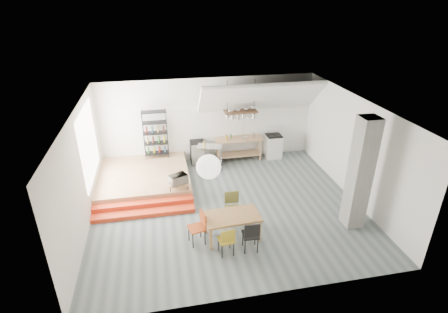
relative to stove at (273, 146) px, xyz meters
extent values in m
plane|color=#545F61|center=(-2.50, -3.16, -0.48)|extent=(8.00, 8.00, 0.00)
cube|color=silver|center=(-2.50, 0.34, 1.12)|extent=(8.00, 0.04, 3.20)
cube|color=silver|center=(-6.50, -3.16, 1.12)|extent=(0.04, 7.00, 3.20)
cube|color=silver|center=(1.50, -3.16, 1.12)|extent=(0.04, 7.00, 3.20)
cube|color=white|center=(-2.50, -3.16, 2.72)|extent=(8.00, 7.00, 0.02)
cube|color=white|center=(-0.70, -0.26, 2.07)|extent=(4.40, 1.44, 1.32)
cube|color=white|center=(-6.48, -1.66, 1.32)|extent=(0.02, 2.50, 2.20)
cube|color=#9B714D|center=(-5.00, -1.16, -0.28)|extent=(3.00, 3.00, 0.40)
cube|color=red|center=(-5.00, -3.11, -0.41)|extent=(3.00, 0.35, 0.13)
cube|color=red|center=(-5.00, -2.76, -0.35)|extent=(3.00, 0.35, 0.27)
cube|color=gray|center=(0.80, -4.66, 1.12)|extent=(0.50, 0.50, 3.20)
cube|color=#9B714D|center=(-1.40, -0.01, 0.40)|extent=(1.80, 0.60, 0.06)
cube|color=#9B714D|center=(-1.40, -0.01, -0.23)|extent=(1.70, 0.55, 0.04)
cube|color=#9B714D|center=(-0.58, 0.21, -0.05)|extent=(0.06, 0.06, 0.86)
cube|color=#9B714D|center=(-2.22, 0.21, -0.05)|extent=(0.06, 0.06, 0.86)
cube|color=#9B714D|center=(-0.58, -0.23, -0.05)|extent=(0.06, 0.06, 0.86)
cube|color=#9B714D|center=(-2.22, -0.23, -0.05)|extent=(0.06, 0.06, 0.86)
cube|color=white|center=(0.00, -0.01, -0.03)|extent=(0.60, 0.60, 0.90)
cube|color=black|center=(0.00, -0.01, 0.44)|extent=(0.58, 0.58, 0.03)
cube|color=white|center=(0.00, 0.27, 0.57)|extent=(0.60, 0.05, 0.25)
cylinder|color=black|center=(0.14, 0.13, 0.46)|extent=(0.18, 0.18, 0.02)
cylinder|color=black|center=(-0.14, 0.13, 0.46)|extent=(0.18, 0.18, 0.02)
cylinder|color=black|center=(0.14, -0.15, 0.46)|extent=(0.18, 0.18, 0.02)
cylinder|color=black|center=(-0.14, -0.15, 0.46)|extent=(0.18, 0.18, 0.02)
cube|color=#442E1B|center=(-1.40, -0.21, 1.57)|extent=(1.20, 0.50, 0.05)
cylinder|color=black|center=(-1.90, -0.21, 2.14)|extent=(0.02, 0.02, 1.15)
cylinder|color=black|center=(-0.90, -0.21, 2.14)|extent=(0.02, 0.02, 1.15)
cylinder|color=silver|center=(-1.90, -0.26, 1.43)|extent=(0.16, 0.16, 0.12)
cylinder|color=silver|center=(-1.70, -0.26, 1.41)|extent=(0.20, 0.20, 0.16)
cylinder|color=silver|center=(-1.50, -0.26, 1.39)|extent=(0.16, 0.16, 0.20)
cylinder|color=silver|center=(-1.30, -0.26, 1.43)|extent=(0.20, 0.20, 0.12)
cylinder|color=silver|center=(-1.10, -0.26, 1.41)|extent=(0.16, 0.16, 0.16)
cylinder|color=silver|center=(-0.90, -0.26, 1.39)|extent=(0.20, 0.20, 0.20)
cylinder|color=black|center=(-4.08, 0.22, 0.82)|extent=(0.02, 0.02, 1.80)
cylinder|color=black|center=(-4.92, 0.22, 0.82)|extent=(0.02, 0.02, 1.80)
cylinder|color=black|center=(-4.08, -0.14, 0.82)|extent=(0.02, 0.02, 1.80)
cylinder|color=black|center=(-4.92, -0.14, 0.82)|extent=(0.02, 0.02, 1.80)
cube|color=black|center=(-4.50, 0.04, 0.07)|extent=(0.88, 0.38, 0.02)
cube|color=black|center=(-4.50, 0.04, 0.47)|extent=(0.88, 0.38, 0.02)
cube|color=black|center=(-4.50, 0.04, 0.87)|extent=(0.88, 0.38, 0.02)
cube|color=black|center=(-4.50, 0.04, 1.27)|extent=(0.88, 0.38, 0.02)
cube|color=black|center=(-4.50, 0.04, 1.67)|extent=(0.88, 0.38, 0.03)
cylinder|color=#34712D|center=(-4.50, 0.04, 0.21)|extent=(0.07, 0.07, 0.24)
cylinder|color=#A7AA1C|center=(-4.50, 0.04, 0.61)|extent=(0.07, 0.07, 0.24)
cylinder|color=maroon|center=(-4.50, 0.04, 1.01)|extent=(0.07, 0.07, 0.24)
cube|color=#9B714D|center=(-3.90, -2.41, 0.07)|extent=(0.60, 0.40, 0.03)
cylinder|color=black|center=(-3.63, -2.24, -0.01)|extent=(0.02, 0.02, 0.13)
cylinder|color=black|center=(-4.17, -2.24, -0.01)|extent=(0.02, 0.02, 0.13)
cylinder|color=black|center=(-3.63, -2.58, -0.01)|extent=(0.02, 0.02, 0.13)
cylinder|color=black|center=(-4.17, -2.58, -0.01)|extent=(0.02, 0.02, 0.13)
sphere|color=white|center=(-3.26, -4.62, 1.72)|extent=(0.60, 0.60, 0.60)
cube|color=brown|center=(-2.66, -4.59, 0.18)|extent=(1.49, 0.90, 0.05)
cube|color=brown|center=(-2.03, -4.21, -0.16)|extent=(0.07, 0.07, 0.63)
cube|color=brown|center=(-3.34, -4.28, -0.16)|extent=(0.07, 0.07, 0.63)
cube|color=brown|center=(-1.99, -4.90, -0.16)|extent=(0.07, 0.07, 0.63)
cube|color=brown|center=(-3.30, -4.97, -0.16)|extent=(0.07, 0.07, 0.63)
cube|color=#9E831B|center=(-2.95, -5.20, -0.06)|extent=(0.41, 0.41, 0.04)
cube|color=#9E831B|center=(-2.93, -5.36, 0.18)|extent=(0.36, 0.08, 0.33)
cylinder|color=black|center=(-3.08, -5.36, -0.27)|extent=(0.03, 0.03, 0.41)
cylinder|color=black|center=(-2.78, -5.33, -0.27)|extent=(0.03, 0.03, 0.41)
cylinder|color=black|center=(-3.11, -5.06, -0.27)|extent=(0.03, 0.03, 0.41)
cylinder|color=black|center=(-2.82, -5.03, -0.27)|extent=(0.03, 0.03, 0.41)
cube|color=black|center=(-2.32, -5.16, -0.02)|extent=(0.43, 0.43, 0.04)
cube|color=black|center=(-2.33, -5.34, 0.23)|extent=(0.39, 0.07, 0.35)
cylinder|color=black|center=(-2.49, -5.31, -0.26)|extent=(0.03, 0.03, 0.45)
cylinder|color=black|center=(-2.17, -5.33, -0.26)|extent=(0.03, 0.03, 0.45)
cylinder|color=black|center=(-2.47, -4.99, -0.26)|extent=(0.03, 0.03, 0.45)
cylinder|color=black|center=(-2.14, -5.01, -0.26)|extent=(0.03, 0.03, 0.45)
cube|color=brown|center=(-2.52, -3.99, 0.00)|extent=(0.45, 0.45, 0.04)
cube|color=brown|center=(-2.51, -3.80, 0.27)|extent=(0.41, 0.06, 0.37)
cylinder|color=black|center=(-2.34, -3.83, -0.25)|extent=(0.03, 0.03, 0.47)
cylinder|color=black|center=(-2.68, -3.81, -0.25)|extent=(0.03, 0.03, 0.47)
cylinder|color=black|center=(-2.35, -4.17, -0.25)|extent=(0.03, 0.03, 0.47)
cylinder|color=black|center=(-2.70, -4.15, -0.25)|extent=(0.03, 0.03, 0.47)
cube|color=#B34719|center=(-3.62, -4.64, -0.01)|extent=(0.49, 0.49, 0.04)
cube|color=#B34719|center=(-3.43, -4.60, 0.24)|extent=(0.13, 0.39, 0.36)
cylinder|color=black|center=(-3.42, -4.77, -0.25)|extent=(0.03, 0.03, 0.46)
cylinder|color=black|center=(-3.49, -4.44, -0.25)|extent=(0.03, 0.03, 0.46)
cylinder|color=black|center=(-3.74, -4.84, -0.25)|extent=(0.03, 0.03, 0.46)
cylinder|color=black|center=(-3.81, -4.52, -0.25)|extent=(0.03, 0.03, 0.46)
cube|color=silver|center=(-2.60, -0.46, 0.39)|extent=(0.99, 0.73, 0.04)
cube|color=silver|center=(-2.60, -0.46, -0.18)|extent=(0.99, 0.73, 0.03)
cylinder|color=silver|center=(-2.14, -0.37, -0.04)|extent=(0.03, 0.03, 0.85)
sphere|color=black|center=(-2.14, -0.37, -0.44)|extent=(0.08, 0.08, 0.08)
cylinder|color=silver|center=(-2.94, -0.13, -0.04)|extent=(0.03, 0.03, 0.85)
sphere|color=black|center=(-2.94, -0.13, -0.44)|extent=(0.08, 0.08, 0.08)
cylinder|color=silver|center=(-2.27, -0.78, -0.04)|extent=(0.03, 0.03, 0.85)
sphere|color=black|center=(-2.27, -0.78, -0.44)|extent=(0.08, 0.08, 0.08)
cylinder|color=silver|center=(-3.06, -0.55, -0.04)|extent=(0.03, 0.03, 0.85)
sphere|color=black|center=(-3.06, -0.55, -0.44)|extent=(0.08, 0.08, 0.08)
cube|color=black|center=(-3.00, 0.04, -0.04)|extent=(0.52, 0.52, 0.89)
imported|color=beige|center=(-3.90, -2.41, 0.23)|extent=(0.63, 0.54, 0.29)
imported|color=silver|center=(-1.17, -0.06, 0.45)|extent=(0.25, 0.25, 0.05)
camera|label=1|loc=(-4.34, -11.98, 5.54)|focal=28.00mm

